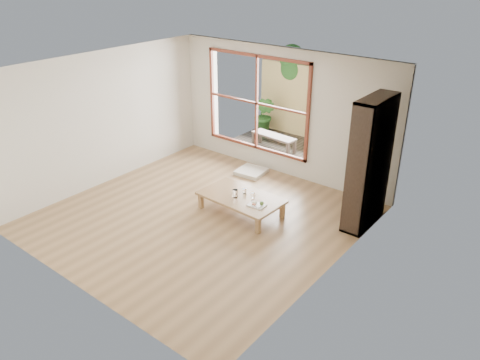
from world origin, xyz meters
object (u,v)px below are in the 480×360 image
Objects in this scene: food_tray at (258,205)px; garden_bench at (274,138)px; low_table at (241,198)px; bookshelf at (369,164)px.

food_tray reaches higher than garden_bench.
low_table is 1.32× the size of garden_bench.
low_table is 3.07m from garden_bench.
food_tray is at bearing -55.31° from garden_bench.
food_tray is 3.35m from garden_bench.
bookshelf is 3.65m from garden_bench.
food_tray is (-1.42, -1.12, -0.77)m from bookshelf.
garden_bench is (-3.09, 1.79, -0.79)m from bookshelf.
food_tray is (0.44, -0.09, 0.06)m from low_table.
bookshelf reaches higher than food_tray.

